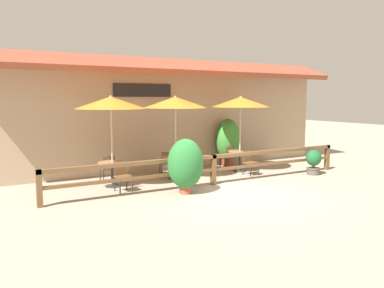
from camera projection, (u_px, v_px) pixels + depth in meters
The scene contains 18 objects.
ground_plane at pixel (233, 192), 10.92m from camera, with size 60.00×60.00×0.00m, color #9E937F.
building_facade at pixel (171, 113), 14.22m from camera, with size 14.28×1.49×4.23m.
patio_railing at pixel (213, 163), 11.75m from camera, with size 10.40×0.14×0.95m.
patio_umbrella_near at pixel (111, 103), 11.26m from camera, with size 2.12×2.12×2.80m.
dining_table_near at pixel (113, 167), 11.50m from camera, with size 0.88×0.88×0.76m.
chair_near_streetside at pixel (122, 175), 10.94m from camera, with size 0.46×0.46×0.86m.
chair_near_wallside at pixel (108, 167), 12.16m from camera, with size 0.42×0.42×0.86m.
patio_umbrella_middle at pixel (175, 102), 12.40m from camera, with size 2.12×2.12×2.80m.
dining_table_middle at pixel (176, 161), 12.63m from camera, with size 0.88×0.88×0.76m.
chair_middle_streetside at pixel (183, 168), 12.06m from camera, with size 0.48×0.48×0.86m.
chair_middle_wallside at pixel (166, 162), 13.19m from camera, with size 0.51×0.51×0.86m.
patio_umbrella_far at pixel (241, 102), 13.71m from camera, with size 2.12×2.12×2.80m.
dining_table_far at pixel (240, 155), 13.94m from camera, with size 0.88×0.88×0.76m.
chair_far_streetside at pixel (250, 161), 13.30m from camera, with size 0.46×0.46×0.86m.
chair_far_wallside at pixel (228, 156), 14.55m from camera, with size 0.45×0.45×0.86m.
potted_plant_small_flowering at pixel (186, 164), 10.63m from camera, with size 1.05×0.94×1.58m.
potted_plant_corner_fern at pixel (314, 161), 13.34m from camera, with size 0.57×0.51×0.89m.
potted_plant_broad_leaf at pixel (228, 141), 14.98m from camera, with size 1.00×0.90×1.90m.
Camera 1 is at (-6.23, -8.74, 2.70)m, focal length 35.00 mm.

